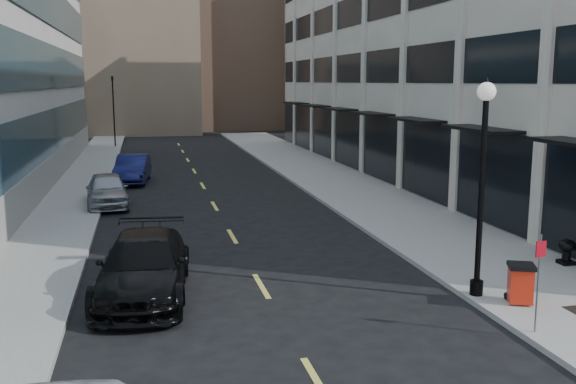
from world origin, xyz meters
name	(u,v)px	position (x,y,z in m)	size (l,w,h in m)	color
sidewalk_right	(369,198)	(7.50, 20.00, 0.07)	(5.00, 80.00, 0.15)	gray
sidewalk_left	(67,211)	(-6.50, 20.00, 0.07)	(3.00, 80.00, 0.15)	gray
building_right	(481,25)	(16.94, 26.99, 8.99)	(15.30, 46.50, 18.25)	beige
skyline_tan_near	(130,7)	(-4.00, 68.00, 14.00)	(14.00, 18.00, 28.00)	#806B53
skyline_tan_far	(51,38)	(-14.00, 78.00, 11.00)	(12.00, 14.00, 22.00)	#806B53
skyline_stone	(322,44)	(18.00, 66.00, 10.00)	(10.00, 14.00, 20.00)	beige
road_centerline	(222,219)	(0.00, 17.00, 0.01)	(0.15, 68.20, 0.01)	#D8CC4C
traffic_signal	(112,81)	(-5.50, 48.00, 5.72)	(0.66, 0.66, 6.98)	black
car_black_pickup	(144,267)	(-3.20, 7.85, 0.82)	(2.29, 5.64, 1.64)	black
car_silver_sedan	(107,190)	(-4.80, 21.00, 0.77)	(1.83, 4.54, 1.55)	gray
car_blue_sedan	(133,169)	(-3.76, 28.00, 0.79)	(1.66, 4.77, 1.57)	#14184D
trash_bin	(520,282)	(6.03, 4.77, 0.70)	(0.82, 0.82, 1.02)	red
lamppost	(482,170)	(5.30, 5.61, 3.46)	(0.47, 0.47, 5.64)	black
sign_post	(539,269)	(5.30, 2.99, 1.61)	(0.26, 0.07, 2.24)	slate
urn_planter	(567,249)	(9.42, 7.61, 0.62)	(0.56, 0.56, 0.77)	black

